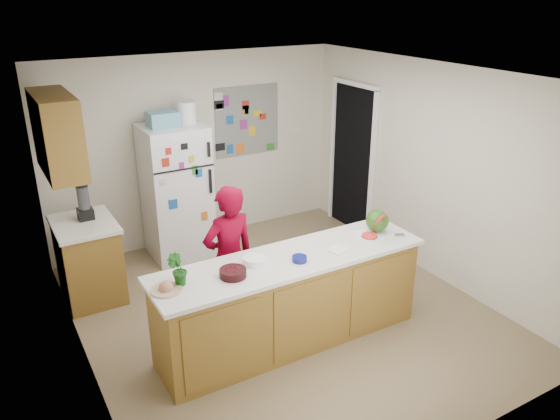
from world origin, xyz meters
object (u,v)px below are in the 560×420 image
person (229,258)px  watermelon (377,221)px  refrigerator (176,192)px  cherry_bowl (233,273)px

person → watermelon: bearing=155.1°
refrigerator → watermelon: 2.68m
watermelon → cherry_bowl: 1.67m
watermelon → cherry_bowl: size_ratio=0.98×
watermelon → cherry_bowl: bearing=-176.6°
refrigerator → person: size_ratio=1.12×
refrigerator → watermelon: size_ratio=7.37×
person → cherry_bowl: bearing=63.0°
person → cherry_bowl: 0.68m
person → refrigerator: bearing=-99.5°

